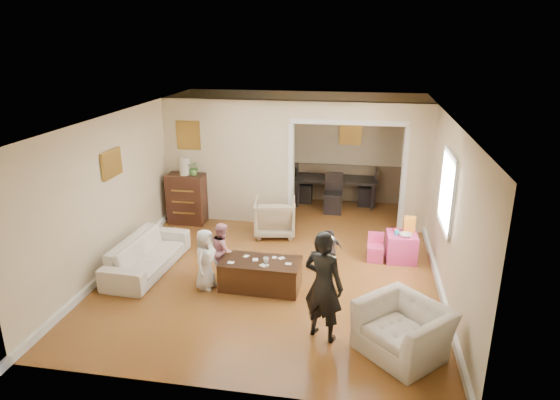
% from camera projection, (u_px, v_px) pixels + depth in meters
% --- Properties ---
extents(floor, '(7.00, 7.00, 0.00)m').
position_uv_depth(floor, '(278.00, 258.00, 8.82)').
color(floor, '#8F5C24').
rests_on(floor, ground).
extents(partition_left, '(2.75, 0.18, 2.60)m').
position_uv_depth(partition_left, '(229.00, 161.00, 10.30)').
color(partition_left, beige).
rests_on(partition_left, ground).
extents(partition_right, '(0.55, 0.18, 2.60)m').
position_uv_depth(partition_right, '(416.00, 169.00, 9.68)').
color(partition_right, beige).
rests_on(partition_right, ground).
extents(partition_header, '(2.22, 0.18, 0.35)m').
position_uv_depth(partition_header, '(349.00, 111.00, 9.54)').
color(partition_header, beige).
rests_on(partition_header, partition_right).
extents(window_pane, '(0.03, 0.95, 1.10)m').
position_uv_depth(window_pane, '(448.00, 191.00, 7.51)').
color(window_pane, white).
rests_on(window_pane, ground).
extents(framed_art_partition, '(0.45, 0.03, 0.55)m').
position_uv_depth(framed_art_partition, '(188.00, 135.00, 10.17)').
color(framed_art_partition, brown).
rests_on(framed_art_partition, partition_left).
extents(framed_art_sofa_wall, '(0.03, 0.55, 0.40)m').
position_uv_depth(framed_art_sofa_wall, '(112.00, 164.00, 8.12)').
color(framed_art_sofa_wall, brown).
extents(framed_art_alcove, '(0.45, 0.03, 0.55)m').
position_uv_depth(framed_art_alcove, '(351.00, 132.00, 11.30)').
color(framed_art_alcove, brown).
extents(sofa, '(0.85, 1.97, 0.56)m').
position_uv_depth(sofa, '(147.00, 254.00, 8.33)').
color(sofa, white).
rests_on(sofa, ground).
extents(armchair_back, '(0.91, 0.93, 0.74)m').
position_uv_depth(armchair_back, '(275.00, 217.00, 9.77)').
color(armchair_back, tan).
rests_on(armchair_back, ground).
extents(armchair_front, '(1.36, 1.36, 0.67)m').
position_uv_depth(armchair_front, '(403.00, 330.00, 6.11)').
color(armchair_front, white).
rests_on(armchair_front, ground).
extents(dresser, '(0.78, 0.44, 1.07)m').
position_uv_depth(dresser, '(187.00, 199.00, 10.36)').
color(dresser, '#34180F').
rests_on(dresser, ground).
extents(table_lamp, '(0.22, 0.22, 0.36)m').
position_uv_depth(table_lamp, '(185.00, 166.00, 10.13)').
color(table_lamp, beige).
rests_on(table_lamp, dresser).
extents(potted_plant, '(0.28, 0.24, 0.31)m').
position_uv_depth(potted_plant, '(194.00, 168.00, 10.10)').
color(potted_plant, '#4C7D37').
rests_on(potted_plant, dresser).
extents(coffee_table, '(1.26, 0.66, 0.47)m').
position_uv_depth(coffee_table, '(261.00, 274.00, 7.74)').
color(coffee_table, '#392212').
rests_on(coffee_table, ground).
extents(coffee_cup, '(0.09, 0.09, 0.09)m').
position_uv_depth(coffee_cup, '(266.00, 260.00, 7.59)').
color(coffee_cup, silver).
rests_on(coffee_cup, coffee_table).
extents(play_table, '(0.55, 0.55, 0.50)m').
position_uv_depth(play_table, '(401.00, 247.00, 8.69)').
color(play_table, '#DA3987').
rests_on(play_table, ground).
extents(cereal_box, '(0.20, 0.08, 0.30)m').
position_uv_depth(cereal_box, '(410.00, 224.00, 8.63)').
color(cereal_box, yellow).
rests_on(cereal_box, play_table).
extents(cyan_cup, '(0.08, 0.08, 0.08)m').
position_uv_depth(cyan_cup, '(397.00, 232.00, 8.56)').
color(cyan_cup, '#29BCCF').
rests_on(cyan_cup, play_table).
extents(toy_block, '(0.10, 0.09, 0.05)m').
position_uv_depth(toy_block, '(395.00, 230.00, 8.73)').
color(toy_block, red).
rests_on(toy_block, play_table).
extents(play_bowl, '(0.23, 0.23, 0.05)m').
position_uv_depth(play_bowl, '(406.00, 235.00, 8.48)').
color(play_bowl, silver).
rests_on(play_bowl, play_table).
extents(dining_table, '(1.95, 1.14, 0.67)m').
position_uv_depth(dining_table, '(335.00, 190.00, 11.61)').
color(dining_table, black).
rests_on(dining_table, ground).
extents(adult_person, '(0.66, 0.56, 1.53)m').
position_uv_depth(adult_person, '(323.00, 286.00, 6.30)').
color(adult_person, black).
rests_on(adult_person, ground).
extents(child_kneel_a, '(0.40, 0.54, 0.99)m').
position_uv_depth(child_kneel_a, '(205.00, 259.00, 7.65)').
color(child_kneel_a, silver).
rests_on(child_kneel_a, ground).
extents(child_kneel_b, '(0.48, 0.54, 0.93)m').
position_uv_depth(child_kneel_b, '(223.00, 250.00, 8.06)').
color(child_kneel_b, pink).
rests_on(child_kneel_b, ground).
extents(child_toddler, '(0.46, 0.42, 0.76)m').
position_uv_depth(child_toddler, '(331.00, 251.00, 8.22)').
color(child_toddler, black).
rests_on(child_toddler, ground).
extents(craft_papers, '(0.99, 0.43, 0.00)m').
position_uv_depth(craft_papers, '(263.00, 261.00, 7.65)').
color(craft_papers, white).
rests_on(craft_papers, coffee_table).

